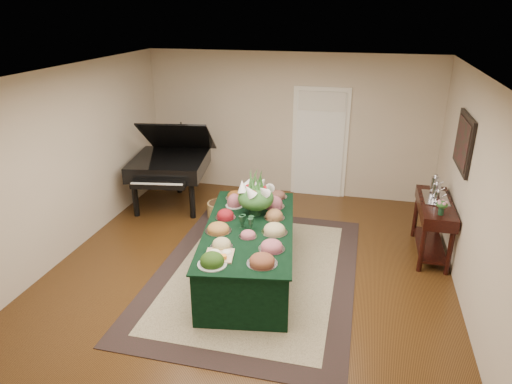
% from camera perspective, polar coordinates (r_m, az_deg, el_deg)
% --- Properties ---
extents(ground, '(6.00, 6.00, 0.00)m').
position_cam_1_polar(ground, '(6.58, -0.62, -9.46)').
color(ground, black).
rests_on(ground, ground).
extents(area_rug, '(2.72, 3.81, 0.01)m').
position_cam_1_polar(area_rug, '(6.48, -0.04, -9.97)').
color(area_rug, black).
rests_on(area_rug, ground).
extents(kitchen_doorway, '(1.05, 0.07, 2.10)m').
position_cam_1_polar(kitchen_doorway, '(8.78, 7.95, 5.93)').
color(kitchen_doorway, white).
rests_on(kitchen_doorway, ground).
extents(buffet_table, '(1.53, 2.60, 0.74)m').
position_cam_1_polar(buffet_table, '(6.24, -0.85, -7.40)').
color(buffet_table, black).
rests_on(buffet_table, ground).
extents(food_platters, '(1.17, 2.42, 0.15)m').
position_cam_1_polar(food_platters, '(6.07, -0.81, -3.86)').
color(food_platters, silver).
rests_on(food_platters, buffet_table).
extents(cutting_board, '(0.38, 0.38, 0.10)m').
position_cam_1_polar(cutting_board, '(5.41, -4.59, -7.59)').
color(cutting_board, tan).
rests_on(cutting_board, buffet_table).
extents(green_goblets, '(0.21, 0.15, 0.18)m').
position_cam_1_polar(green_goblets, '(5.99, -1.19, -3.81)').
color(green_goblets, '#13301C').
rests_on(green_goblets, buffet_table).
extents(floral_centerpiece, '(0.52, 0.52, 0.52)m').
position_cam_1_polar(floral_centerpiece, '(6.31, -0.02, -0.20)').
color(floral_centerpiece, '#13301C').
rests_on(floral_centerpiece, buffet_table).
extents(grand_piano, '(1.56, 1.73, 1.62)m').
position_cam_1_polar(grand_piano, '(8.42, -10.71, 3.45)').
color(grand_piano, black).
rests_on(grand_piano, ground).
extents(wicker_basket, '(0.41, 0.41, 0.26)m').
position_cam_1_polar(wicker_basket, '(8.06, -4.64, -2.21)').
color(wicker_basket, olive).
rests_on(wicker_basket, ground).
extents(mahogany_sideboard, '(0.45, 1.28, 0.85)m').
position_cam_1_polar(mahogany_sideboard, '(7.12, 21.40, -2.55)').
color(mahogany_sideboard, black).
rests_on(mahogany_sideboard, ground).
extents(tea_service, '(0.34, 0.58, 0.30)m').
position_cam_1_polar(tea_service, '(7.14, 21.61, 0.23)').
color(tea_service, silver).
rests_on(tea_service, mahogany_sideboard).
extents(pink_bouquet, '(0.17, 0.17, 0.21)m').
position_cam_1_polar(pink_bouquet, '(6.58, 22.24, -1.52)').
color(pink_bouquet, '#13301C').
rests_on(pink_bouquet, mahogany_sideboard).
extents(wall_painting, '(0.05, 0.95, 0.75)m').
position_cam_1_polar(wall_painting, '(6.80, 24.52, 5.67)').
color(wall_painting, black).
rests_on(wall_painting, ground).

